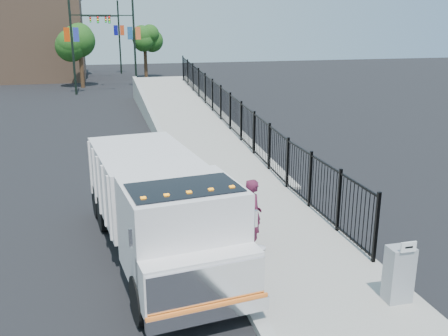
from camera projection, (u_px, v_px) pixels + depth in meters
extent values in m
plane|color=black|center=(217.00, 247.00, 13.55)|extent=(120.00, 120.00, 0.00)
cube|color=#9E998E|center=(313.00, 272.00, 12.13)|extent=(3.55, 12.00, 0.12)
cube|color=#ADAAA3|center=(237.00, 280.00, 11.67)|extent=(0.30, 12.00, 0.16)
cube|color=#9E998E|center=(189.00, 126.00, 28.92)|extent=(3.95, 24.06, 3.19)
cube|color=black|center=(230.00, 123.00, 25.28)|extent=(0.10, 28.00, 1.80)
cube|color=black|center=(157.00, 232.00, 13.16)|extent=(1.89, 7.05, 0.23)
cube|color=white|center=(182.00, 230.00, 10.76)|extent=(2.67, 2.54, 2.05)
cube|color=white|center=(201.00, 278.00, 9.76)|extent=(2.48, 1.01, 1.03)
cube|color=silver|center=(207.00, 288.00, 9.43)|extent=(2.35, 0.38, 0.87)
cube|color=silver|center=(209.00, 314.00, 9.50)|extent=(2.47, 0.49, 0.29)
cube|color=orange|center=(209.00, 306.00, 9.46)|extent=(2.45, 0.36, 0.06)
cube|color=black|center=(184.00, 207.00, 10.36)|extent=(2.41, 1.60, 0.87)
cube|color=white|center=(144.00, 180.00, 14.06)|extent=(2.98, 4.58, 1.74)
cube|color=silver|center=(131.00, 238.00, 9.27)|extent=(0.07, 0.07, 0.36)
cube|color=silver|center=(256.00, 218.00, 10.16)|extent=(0.07, 0.07, 0.36)
cube|color=orange|center=(143.00, 198.00, 9.59)|extent=(0.11, 0.09, 0.06)
cube|color=orange|center=(167.00, 196.00, 9.75)|extent=(0.11, 0.09, 0.06)
cube|color=orange|center=(189.00, 193.00, 9.92)|extent=(0.11, 0.09, 0.06)
cube|color=orange|center=(211.00, 190.00, 10.08)|extent=(0.11, 0.09, 0.06)
cube|color=orange|center=(232.00, 187.00, 10.24)|extent=(0.11, 0.09, 0.06)
cylinder|color=black|center=(142.00, 300.00, 10.05)|extent=(0.45, 1.06, 1.03)
cylinder|color=black|center=(240.00, 281.00, 10.80)|extent=(0.45, 1.06, 1.03)
cylinder|color=black|center=(105.00, 213.00, 14.54)|extent=(0.45, 1.06, 1.03)
cylinder|color=black|center=(176.00, 204.00, 15.29)|extent=(0.45, 1.06, 1.03)
cylinder|color=black|center=(99.00, 201.00, 15.55)|extent=(0.45, 1.06, 1.03)
cylinder|color=black|center=(166.00, 193.00, 16.30)|extent=(0.45, 1.06, 1.03)
imported|color=#52182F|center=(253.00, 215.00, 12.87)|extent=(0.48, 0.72, 1.95)
cube|color=gray|center=(399.00, 274.00, 10.61)|extent=(0.55, 0.40, 1.25)
cube|color=white|center=(408.00, 247.00, 10.19)|extent=(0.35, 0.04, 0.22)
ellipsoid|color=silver|center=(259.00, 248.00, 13.15)|extent=(0.35, 0.35, 0.09)
cylinder|color=black|center=(72.00, 45.00, 40.09)|extent=(0.18, 0.18, 8.00)
cube|color=black|center=(91.00, 15.00, 39.81)|extent=(3.20, 0.08, 0.08)
cube|color=black|center=(109.00, 20.00, 40.25)|extent=(0.18, 0.22, 0.60)
cube|color=#2A36A0|center=(76.00, 35.00, 39.95)|extent=(0.45, 0.04, 1.10)
cube|color=#D03B09|center=(67.00, 35.00, 39.78)|extent=(0.45, 0.04, 1.10)
cylinder|color=black|center=(134.00, 42.00, 44.40)|extent=(0.18, 0.18, 8.00)
cube|color=black|center=(115.00, 15.00, 43.37)|extent=(3.20, 0.08, 0.08)
cube|color=black|center=(98.00, 20.00, 43.13)|extent=(0.18, 0.22, 0.60)
cube|color=orange|center=(138.00, 33.00, 44.25)|extent=(0.45, 0.04, 1.10)
cube|color=#1E5087|center=(130.00, 33.00, 44.09)|extent=(0.45, 0.04, 1.10)
cylinder|color=black|center=(76.00, 40.00, 50.62)|extent=(0.18, 0.18, 8.00)
cube|color=black|center=(91.00, 16.00, 50.34)|extent=(3.20, 0.08, 0.08)
cube|color=black|center=(106.00, 20.00, 50.78)|extent=(0.18, 0.22, 0.60)
cube|color=#244193|center=(79.00, 31.00, 50.47)|extent=(0.45, 0.04, 1.10)
cube|color=orange|center=(72.00, 31.00, 50.31)|extent=(0.45, 0.04, 1.10)
cylinder|color=black|center=(119.00, 38.00, 56.22)|extent=(0.18, 0.18, 8.00)
cube|color=black|center=(103.00, 16.00, 55.19)|extent=(3.20, 0.08, 0.08)
cube|color=black|center=(90.00, 20.00, 54.95)|extent=(0.18, 0.22, 0.60)
cube|color=#ED491C|center=(122.00, 30.00, 56.08)|extent=(0.45, 0.04, 1.10)
cube|color=#0E1088|center=(116.00, 30.00, 55.91)|extent=(0.45, 0.04, 1.10)
cylinder|color=#382314|center=(82.00, 70.00, 44.99)|extent=(0.36, 0.36, 3.20)
sphere|color=#194714|center=(80.00, 42.00, 44.30)|extent=(3.04, 3.04, 3.04)
cylinder|color=#382314|center=(146.00, 63.00, 52.40)|extent=(0.36, 0.36, 3.20)
sphere|color=#194714|center=(145.00, 39.00, 51.71)|extent=(2.18, 2.18, 2.18)
cylinder|color=#382314|center=(77.00, 60.00, 55.46)|extent=(0.36, 0.36, 3.20)
sphere|color=#194714|center=(75.00, 38.00, 54.78)|extent=(2.65, 2.65, 2.65)
cube|color=#8C664C|center=(33.00, 39.00, 51.19)|extent=(10.00, 10.00, 8.00)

